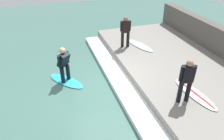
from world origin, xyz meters
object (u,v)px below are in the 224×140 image
surfboard_waiting_near (140,45)px  surfer_waiting_far (187,79)px  surfboard_riding (66,81)px  surfer_riding (64,63)px  surfboard_waiting_far (195,94)px  surfer_waiting_near (125,30)px

surfboard_waiting_near → surfer_waiting_far: 4.52m
surfboard_riding → surfer_riding: (-0.00, 0.00, 0.85)m
surfer_waiting_far → surfboard_waiting_far: surfer_waiting_far is taller
surfboard_waiting_near → surfboard_waiting_far: bearing=-88.0°
surfer_riding → surfboard_waiting_near: bearing=19.6°
surfboard_waiting_near → surfer_waiting_far: (-0.46, -4.41, 0.83)m
surfer_waiting_near → surfboard_waiting_near: size_ratio=0.81×
surfer_waiting_near → surfboard_waiting_near: (0.75, -0.14, -0.82)m
surfer_riding → surfer_waiting_far: size_ratio=0.96×
surfer_waiting_far → surfboard_waiting_far: bearing=14.8°
surfboard_riding → surfboard_waiting_far: (4.06, -2.86, 0.45)m
surfboard_riding → surfer_waiting_near: size_ratio=1.16×
surfboard_waiting_far → surfboard_waiting_near: bearing=92.0°
surfer_riding → surfer_waiting_near: (3.16, 1.54, 0.43)m
surfer_waiting_near → surfer_waiting_far: surfer_waiting_far is taller
surfboard_waiting_near → surfer_waiting_far: bearing=-96.0°
surfboard_waiting_near → surfboard_waiting_far: (0.15, -4.25, 0.00)m
surfboard_riding → surfer_waiting_near: surfer_waiting_near is taller
surfer_riding → surfboard_waiting_far: 4.98m
surfer_waiting_near → surfboard_waiting_far: size_ratio=0.76×
surfboard_waiting_far → surfer_waiting_far: bearing=-165.2°
surfer_riding → surfboard_waiting_far: bearing=-35.2°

